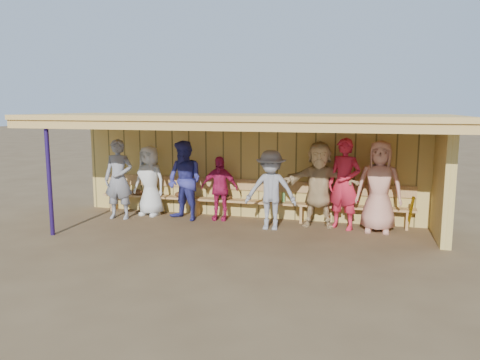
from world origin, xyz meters
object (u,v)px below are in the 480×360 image
(player_b, at_px, (150,181))
(player_h, at_px, (379,187))
(bench, at_px, (248,197))
(player_c, at_px, (185,181))
(player_g, at_px, (344,184))
(player_e, at_px, (271,190))
(player_f, at_px, (319,184))
(player_d, at_px, (219,188))
(player_a, at_px, (119,179))

(player_b, distance_m, player_h, 5.40)
(player_h, distance_m, bench, 3.04)
(player_c, height_order, player_g, player_g)
(player_c, relative_size, player_e, 1.08)
(player_b, distance_m, player_f, 4.12)
(player_g, bearing_deg, player_b, -160.43)
(player_f, height_order, bench, player_f)
(player_h, xyz_separation_m, bench, (-2.98, 0.43, -0.46))
(player_e, distance_m, bench, 1.15)
(player_c, bearing_deg, player_d, 38.99)
(player_e, bearing_deg, player_d, 155.65)
(player_f, distance_m, bench, 1.78)
(player_h, bearing_deg, player_b, -178.39)
(player_g, relative_size, player_h, 1.02)
(player_d, bearing_deg, player_c, -165.91)
(player_a, distance_m, player_g, 5.24)
(player_f, bearing_deg, player_c, 179.50)
(player_b, xyz_separation_m, bench, (2.43, 0.31, -0.33))
(player_a, relative_size, player_b, 1.11)
(player_b, relative_size, player_d, 1.13)
(player_a, xyz_separation_m, bench, (2.98, 0.83, -0.43))
(player_a, height_order, player_f, player_f)
(player_e, distance_m, player_g, 1.60)
(player_b, height_order, player_g, player_g)
(player_g, height_order, bench, player_g)
(player_d, xyz_separation_m, bench, (0.63, 0.31, -0.23))
(player_f, xyz_separation_m, player_g, (0.55, -0.06, 0.04))
(player_d, relative_size, player_f, 0.79)
(player_b, relative_size, player_e, 0.99)
(player_h, bearing_deg, player_f, 178.11)
(player_d, height_order, player_e, player_e)
(player_a, height_order, player_b, player_a)
(player_c, distance_m, player_e, 2.14)
(player_a, relative_size, player_h, 0.97)
(player_e, bearing_deg, player_h, 7.59)
(player_a, xyz_separation_m, player_b, (0.55, 0.52, -0.09))
(player_g, bearing_deg, player_e, -142.98)
(player_c, relative_size, player_f, 0.98)
(player_f, bearing_deg, player_d, 174.95)
(player_b, height_order, player_d, player_b)
(player_b, relative_size, player_c, 0.91)
(player_c, distance_m, player_h, 4.38)
(player_h, bearing_deg, player_g, 179.49)
(player_d, xyz_separation_m, player_e, (1.35, -0.54, 0.11))
(player_f, relative_size, player_h, 0.97)
(player_c, bearing_deg, player_e, 13.77)
(player_c, distance_m, bench, 1.56)
(player_a, height_order, player_d, player_a)
(player_h, bearing_deg, bench, 174.68)
(player_e, relative_size, player_h, 0.88)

